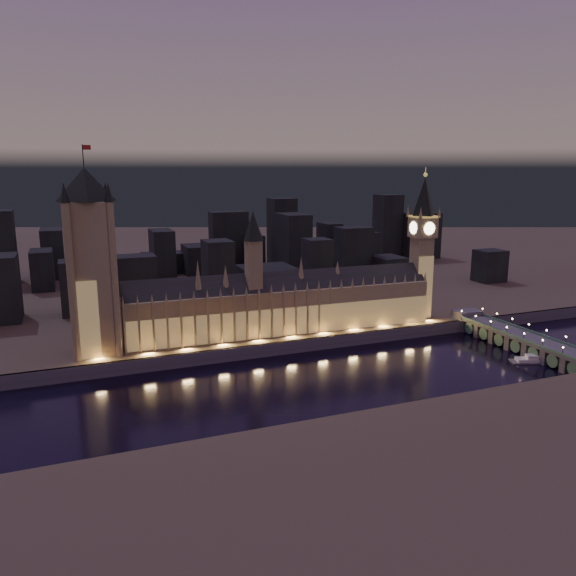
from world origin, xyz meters
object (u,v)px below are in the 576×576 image
object	(u,v)px
palace_of_westminster	(283,304)
westminster_bridge	(517,340)
elizabeth_tower	(423,235)
river_boat	(543,360)
victoria_tower	(90,253)

from	to	relation	value
palace_of_westminster	westminster_bridge	size ratio (longest dim) A/B	1.79
elizabeth_tower	river_boat	bearing A→B (deg)	-74.59
westminster_bridge	river_boat	world-z (taller)	westminster_bridge
westminster_bridge	river_boat	bearing A→B (deg)	-99.05
elizabeth_tower	westminster_bridge	xyz separation A→B (m)	(28.91, -65.37, -59.89)
river_boat	victoria_tower	bearing A→B (deg)	159.58
palace_of_westminster	elizabeth_tower	size ratio (longest dim) A/B	1.94
victoria_tower	elizabeth_tower	xyz separation A→B (m)	(218.00, 0.00, 0.52)
victoria_tower	river_boat	bearing A→B (deg)	-20.42
river_boat	westminster_bridge	bearing A→B (deg)	80.95
palace_of_westminster	river_boat	xyz separation A→B (m)	(128.99, -90.25, -24.81)
westminster_bridge	river_boat	distance (m)	25.75
palace_of_westminster	elizabeth_tower	bearing A→B (deg)	0.09
westminster_bridge	river_boat	xyz separation A→B (m)	(-3.99, -25.06, -4.43)
victoria_tower	elizabeth_tower	world-z (taller)	victoria_tower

